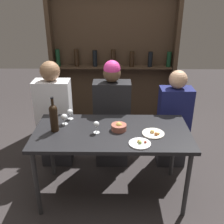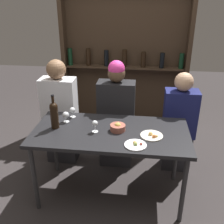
{
  "view_description": "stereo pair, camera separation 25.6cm",
  "coord_description": "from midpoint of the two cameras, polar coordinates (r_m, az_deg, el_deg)",
  "views": [
    {
      "loc": [
        0.03,
        -2.22,
        1.98
      ],
      "look_at": [
        0.0,
        0.11,
        0.91
      ],
      "focal_mm": 42.0,
      "sensor_mm": 36.0,
      "label": 1
    },
    {
      "loc": [
        0.28,
        -2.2,
        1.98
      ],
      "look_at": [
        0.0,
        0.11,
        0.91
      ],
      "focal_mm": 42.0,
      "sensor_mm": 36.0,
      "label": 2
    }
  ],
  "objects": [
    {
      "name": "seated_person_left",
      "position": [
        3.2,
        -8.97,
        -0.77
      ],
      "size": [
        0.4,
        0.22,
        1.3
      ],
      "color": "#26262B",
      "rests_on": "ground_plane"
    },
    {
      "name": "wine_glass_0",
      "position": [
        2.79,
        -6.03,
        0.26
      ],
      "size": [
        0.06,
        0.06,
        0.11
      ],
      "color": "silver",
      "rests_on": "dining_table"
    },
    {
      "name": "wine_rack_wall",
      "position": [
        3.99,
        4.73,
        13.14
      ],
      "size": [
        1.88,
        0.21,
        2.33
      ],
      "color": "#38281C",
      "rests_on": "ground_plane"
    },
    {
      "name": "wine_glass_2",
      "position": [
        2.69,
        -7.37,
        -0.77
      ],
      "size": [
        0.07,
        0.07,
        0.11
      ],
      "color": "silver",
      "rests_on": "dining_table"
    },
    {
      "name": "food_plate_0",
      "position": [
        2.48,
        11.61,
        -5.12
      ],
      "size": [
        0.21,
        0.21,
        0.04
      ],
      "color": "silver",
      "rests_on": "dining_table"
    },
    {
      "name": "wine_bottle",
      "position": [
        2.56,
        -9.69,
        -0.46
      ],
      "size": [
        0.08,
        0.08,
        0.35
      ],
      "color": "black",
      "rests_on": "dining_table"
    },
    {
      "name": "wine_glass_1",
      "position": [
        2.47,
        -0.8,
        -2.7
      ],
      "size": [
        0.06,
        0.06,
        0.12
      ],
      "color": "silver",
      "rests_on": "dining_table"
    },
    {
      "name": "snack_bowl",
      "position": [
        2.53,
        4.17,
        -3.41
      ],
      "size": [
        0.15,
        0.15,
        0.08
      ],
      "color": "#995142",
      "rests_on": "dining_table"
    },
    {
      "name": "ground_plane",
      "position": [
        2.97,
        2.31,
        -17.07
      ],
      "size": [
        10.0,
        10.0,
        0.0
      ],
      "primitive_type": "plane",
      "color": "#332D2D"
    },
    {
      "name": "seated_person_right",
      "position": [
        3.16,
        16.61,
        -2.9
      ],
      "size": [
        0.37,
        0.22,
        1.2
      ],
      "color": "#26262B",
      "rests_on": "ground_plane"
    },
    {
      "name": "dining_table",
      "position": [
        2.56,
        2.57,
        -5.45
      ],
      "size": [
        1.51,
        0.74,
        0.76
      ],
      "color": "black",
      "rests_on": "ground_plane"
    },
    {
      "name": "seated_person_center",
      "position": [
        3.08,
        3.27,
        -1.3
      ],
      "size": [
        0.43,
        0.22,
        1.31
      ],
      "color": "#26262B",
      "rests_on": "ground_plane"
    },
    {
      "name": "food_plate_1",
      "position": [
        2.32,
        8.35,
        -7.16
      ],
      "size": [
        0.2,
        0.2,
        0.04
      ],
      "color": "white",
      "rests_on": "dining_table"
    }
  ]
}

